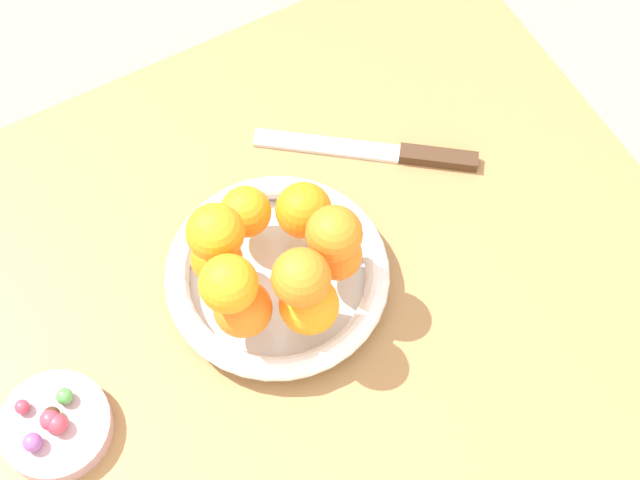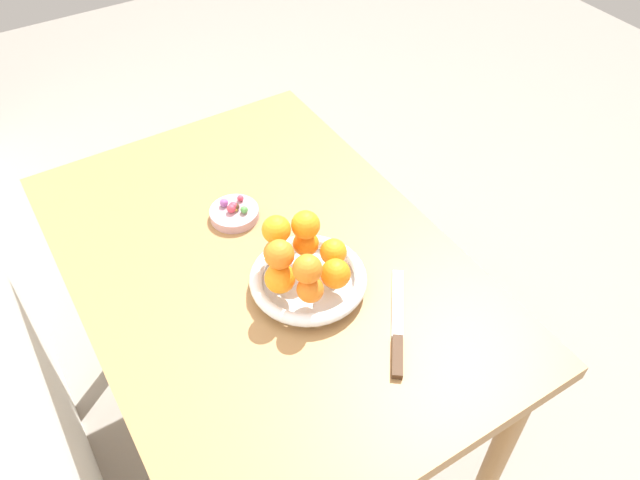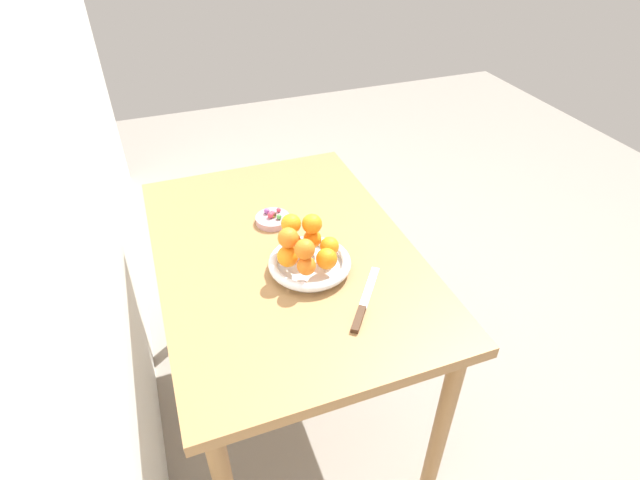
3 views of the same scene
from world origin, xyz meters
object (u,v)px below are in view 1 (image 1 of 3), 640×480
(fruit_bowl, at_px, (277,276))
(candy_ball_1, at_px, (50,420))
(orange_9, at_px, (228,284))
(orange_2, at_px, (217,259))
(orange_4, at_px, (309,305))
(candy_ball_6, at_px, (52,415))
(orange_0, at_px, (304,210))
(orange_3, at_px, (243,308))
(orange_7, at_px, (215,232))
(candy_ball_5, at_px, (55,417))
(candy_ball_0, at_px, (58,426))
(knife, at_px, (385,152))
(candy_ball_3, at_px, (32,442))
(orange_6, at_px, (301,277))
(candy_ball_2, at_px, (64,396))
(orange_8, at_px, (334,234))
(candy_ball_4, at_px, (22,407))
(dining_table, at_px, (209,393))
(candy_dish, at_px, (56,426))
(orange_5, at_px, (337,255))
(orange_1, at_px, (245,212))

(fruit_bowl, bearing_deg, candy_ball_1, 7.49)
(candy_ball_1, bearing_deg, orange_9, -179.14)
(orange_2, height_order, orange_4, orange_4)
(candy_ball_6, bearing_deg, orange_0, -168.65)
(orange_2, bearing_deg, orange_3, 88.05)
(orange_7, bearing_deg, candy_ball_5, 15.51)
(fruit_bowl, xyz_separation_m, orange_3, (0.06, 0.04, 0.05))
(candy_ball_0, relative_size, knife, 0.09)
(candy_ball_1, relative_size, candy_ball_3, 1.10)
(orange_6, bearing_deg, candy_ball_2, -9.57)
(orange_0, height_order, knife, orange_0)
(orange_8, bearing_deg, orange_0, -89.72)
(orange_0, relative_size, candy_ball_4, 4.08)
(orange_8, relative_size, candy_ball_3, 2.97)
(dining_table, distance_m, candy_ball_3, 0.21)
(orange_0, height_order, orange_8, orange_8)
(orange_4, xyz_separation_m, orange_6, (0.01, -0.00, 0.06))
(orange_7, bearing_deg, orange_0, -176.11)
(orange_2, xyz_separation_m, orange_3, (0.00, 0.06, 0.00))
(orange_0, xyz_separation_m, candy_ball_3, (0.34, 0.08, -0.04))
(candy_dish, xyz_separation_m, candy_ball_1, (0.00, 0.00, 0.02))
(candy_ball_6, bearing_deg, fruit_bowl, -173.39)
(dining_table, distance_m, candy_dish, 0.18)
(candy_ball_4, height_order, candy_ball_5, same)
(candy_ball_1, xyz_separation_m, candy_ball_6, (-0.00, -0.00, -0.00))
(candy_ball_0, bearing_deg, orange_5, -177.01)
(orange_9, relative_size, candy_ball_5, 4.09)
(dining_table, height_order, orange_4, orange_4)
(orange_3, relative_size, orange_8, 1.05)
(orange_6, xyz_separation_m, candy_ball_1, (0.27, -0.02, -0.10))
(orange_5, height_order, candy_ball_0, orange_5)
(fruit_bowl, xyz_separation_m, orange_7, (0.05, -0.03, 0.10))
(candy_ball_4, bearing_deg, candy_ball_3, 84.42)
(dining_table, bearing_deg, fruit_bowl, -159.68)
(candy_ball_1, bearing_deg, orange_0, -167.97)
(orange_8, bearing_deg, orange_1, -59.80)
(orange_4, xyz_separation_m, orange_8, (-0.05, -0.03, 0.05))
(orange_3, height_order, knife, orange_3)
(candy_dish, distance_m, orange_8, 0.34)
(orange_5, xyz_separation_m, candy_ball_1, (0.32, 0.01, -0.03))
(orange_1, relative_size, orange_4, 0.90)
(orange_4, bearing_deg, orange_7, -59.38)
(orange_5, relative_size, orange_7, 0.91)
(orange_6, distance_m, candy_ball_3, 0.31)
(orange_5, relative_size, orange_6, 0.92)
(orange_1, bearing_deg, orange_9, 57.00)
(fruit_bowl, relative_size, orange_6, 4.15)
(candy_ball_5, bearing_deg, orange_3, 179.21)
(orange_1, bearing_deg, candy_ball_1, 20.10)
(orange_1, bearing_deg, fruit_bowl, 93.02)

